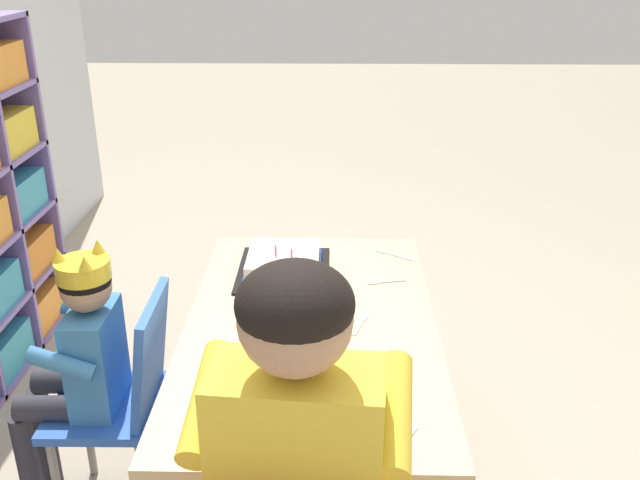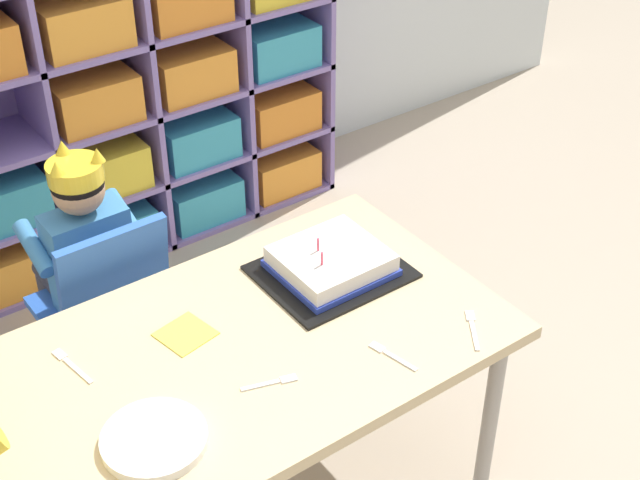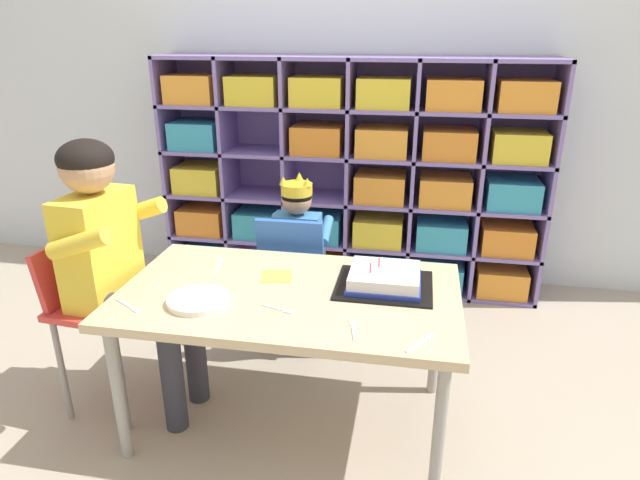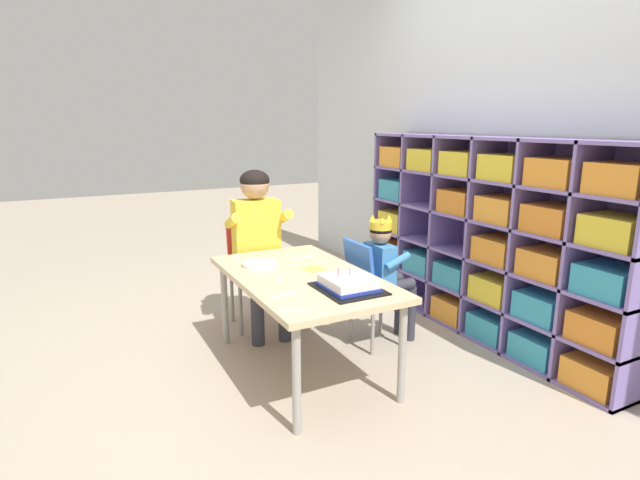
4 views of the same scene
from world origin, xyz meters
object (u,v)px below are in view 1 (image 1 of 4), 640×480
(classroom_chair_blue, at_px, (125,392))
(fork_at_table_front_edge, at_px, (361,323))
(child_with_crown, at_px, (79,354))
(fork_near_child_seat, at_px, (402,442))
(adult_helper_seated, at_px, (300,447))
(paper_plate_stack, at_px, (366,378))
(fork_scattered_mid_table, at_px, (384,282))
(fork_beside_plate_stack, at_px, (237,390))
(fork_by_napkin, at_px, (391,254))
(activity_table, at_px, (311,338))
(birthday_cake_on_tray, at_px, (284,264))

(classroom_chair_blue, relative_size, fork_at_table_front_edge, 5.62)
(child_with_crown, xyz_separation_m, fork_near_child_seat, (-0.40, -0.83, 0.05))
(child_with_crown, xyz_separation_m, adult_helper_seated, (-0.55, -0.62, 0.16))
(classroom_chair_blue, bearing_deg, paper_plate_stack, 73.86)
(classroom_chair_blue, height_order, fork_at_table_front_edge, classroom_chair_blue)
(paper_plate_stack, bearing_deg, fork_scattered_mid_table, -8.06)
(child_with_crown, bearing_deg, fork_at_table_front_edge, 96.99)
(fork_beside_plate_stack, distance_m, fork_by_napkin, 0.90)
(fork_beside_plate_stack, height_order, fork_scattered_mid_table, same)
(fork_scattered_mid_table, distance_m, fork_near_child_seat, 0.76)
(activity_table, distance_m, birthday_cake_on_tray, 0.35)
(birthday_cake_on_tray, bearing_deg, activity_table, -163.45)
(classroom_chair_blue, relative_size, birthday_cake_on_tray, 1.99)
(adult_helper_seated, xyz_separation_m, paper_plate_stack, (0.37, -0.14, -0.10))
(fork_beside_plate_stack, bearing_deg, paper_plate_stack, -0.96)
(child_with_crown, distance_m, fork_scattered_mid_table, 0.91)
(child_with_crown, height_order, fork_by_napkin, child_with_crown)
(activity_table, xyz_separation_m, fork_scattered_mid_table, (0.26, -0.22, 0.05))
(child_with_crown, xyz_separation_m, fork_beside_plate_stack, (-0.22, -0.46, 0.05))
(fork_by_napkin, bearing_deg, fork_beside_plate_stack, -82.60)
(child_with_crown, height_order, fork_beside_plate_stack, child_with_crown)
(fork_near_child_seat, height_order, fork_by_napkin, same)
(adult_helper_seated, relative_size, fork_near_child_seat, 8.29)
(fork_scattered_mid_table, xyz_separation_m, fork_at_table_front_edge, (-0.25, 0.08, 0.00))
(adult_helper_seated, height_order, fork_at_table_front_edge, adult_helper_seated)
(birthday_cake_on_tray, bearing_deg, fork_at_table_front_edge, -144.11)
(child_with_crown, relative_size, fork_near_child_seat, 6.38)
(fork_at_table_front_edge, xyz_separation_m, fork_by_napkin, (0.47, -0.12, 0.00))
(child_with_crown, relative_size, fork_at_table_front_edge, 6.86)
(birthday_cake_on_tray, bearing_deg, fork_near_child_seat, -159.76)
(fork_beside_plate_stack, bearing_deg, fork_near_child_seat, -34.42)
(activity_table, bearing_deg, fork_scattered_mid_table, -40.39)
(paper_plate_stack, height_order, fork_scattered_mid_table, paper_plate_stack)
(fork_beside_plate_stack, bearing_deg, fork_by_napkin, 52.95)
(birthday_cake_on_tray, bearing_deg, fork_by_napkin, -68.73)
(fork_scattered_mid_table, relative_size, fork_near_child_seat, 0.98)
(adult_helper_seated, distance_m, fork_scattered_mid_table, 0.94)
(classroom_chair_blue, relative_size, child_with_crown, 0.82)
(activity_table, bearing_deg, fork_beside_plate_stack, 152.99)
(activity_table, bearing_deg, fork_near_child_seat, -157.43)
(fork_scattered_mid_table, distance_m, fork_at_table_front_edge, 0.27)
(fork_near_child_seat, bearing_deg, classroom_chair_blue, -88.86)
(activity_table, distance_m, fork_beside_plate_stack, 0.37)
(fork_scattered_mid_table, height_order, fork_at_table_front_edge, same)
(adult_helper_seated, xyz_separation_m, fork_near_child_seat, (0.15, -0.21, -0.11))
(fork_by_napkin, bearing_deg, fork_scattered_mid_table, -65.03)
(paper_plate_stack, distance_m, fork_beside_plate_stack, 0.31)
(fork_scattered_mid_table, bearing_deg, paper_plate_stack, -109.71)
(fork_scattered_mid_table, bearing_deg, fork_by_napkin, 67.80)
(classroom_chair_blue, xyz_separation_m, paper_plate_stack, (-0.18, -0.65, 0.18))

